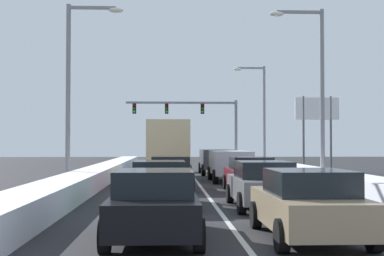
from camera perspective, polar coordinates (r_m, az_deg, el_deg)
The scene contains 19 objects.
ground_plane at distance 24.10m, azimuth 1.28°, elevation -6.55°, with size 123.34×123.34×0.00m, color #28282B.
lane_stripe_between_right_lane_and_center_lane at distance 28.82m, azimuth 0.66°, elevation -5.73°, with size 0.14×52.18×0.01m, color silver.
snow_bank_right_shoulder at distance 29.56m, azimuth 11.00°, elevation -4.73°, with size 1.53×52.18×0.90m, color white.
snow_bank_left_shoulder at distance 28.99m, azimuth -9.90°, elevation -4.89°, with size 1.51×52.18×0.80m, color white.
sedan_tan_right_lane_nearest at distance 12.39m, azimuth 11.86°, elevation -7.67°, with size 2.00×4.50×1.51m.
sedan_gray_right_lane_second at distance 18.01m, azimuth 7.31°, elevation -5.78°, with size 2.00×4.50×1.51m.
sedan_maroon_right_lane_third at distance 23.79m, azimuth 6.03°, elevation -4.76°, with size 2.00×4.50×1.51m.
suv_silver_right_lane_fourth at distance 30.19m, azimuth 3.94°, elevation -3.62°, with size 2.16×4.90×1.67m.
suv_charcoal_right_lane_fifth at distance 37.14m, azimuth 2.49°, elevation -3.24°, with size 2.16×4.90×1.67m.
sedan_black_center_lane_nearest at distance 12.11m, azimuth -3.92°, elevation -7.84°, with size 2.00×4.50×1.51m.
sedan_green_center_lane_second at distance 18.32m, azimuth -3.36°, elevation -5.72°, with size 2.00×4.50×1.51m.
sedan_red_center_lane_third at distance 24.59m, azimuth -2.22°, elevation -4.67°, with size 2.00×4.50×1.51m.
box_truck_center_lane_fourth at distance 32.57m, azimuth -2.47°, elevation -1.91°, with size 2.53×7.20×3.36m.
sedan_navy_center_lane_fifth at distance 41.29m, azimuth -2.87°, elevation -3.42°, with size 2.00×4.50×1.51m.
traffic_light_gantry at distance 52.55m, azimuth 0.52°, elevation 1.29°, with size 10.60×0.47×6.20m.
street_lamp_right_near at distance 27.44m, azimuth 12.55°, elevation 4.78°, with size 2.66×0.36×8.59m.
street_lamp_right_mid at distance 46.03m, azimuth 7.01°, elevation 2.11°, with size 2.66×0.36×8.47m.
street_lamp_left_mid at distance 26.34m, azimuth -11.89°, elevation 5.01°, with size 2.66×0.36×8.57m.
roadside_sign_right at distance 40.99m, azimuth 12.76°, elevation 1.15°, with size 3.20×0.16×5.50m.
Camera 1 is at (-1.58, -4.98, 2.08)m, focal length 51.77 mm.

